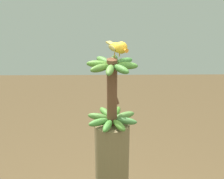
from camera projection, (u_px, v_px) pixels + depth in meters
The scene contains 2 objects.
banana_bunch at pixel (112, 93), 1.80m from camera, with size 0.26×0.26×0.35m.
perched_bird at pixel (119, 48), 1.72m from camera, with size 0.18×0.11×0.09m.
Camera 1 is at (-1.63, 0.02, 2.32)m, focal length 58.20 mm.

